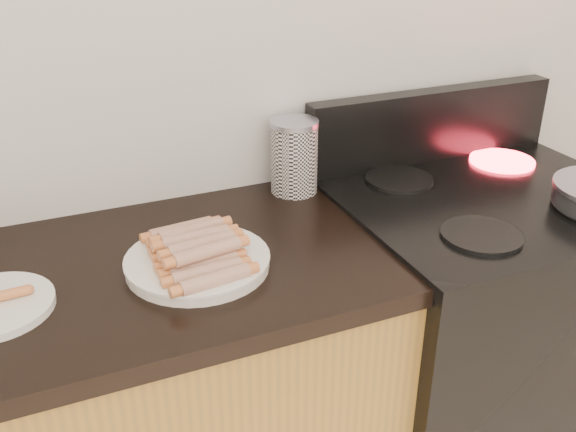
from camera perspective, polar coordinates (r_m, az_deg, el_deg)
name	(u,v)px	position (r m, az deg, el deg)	size (l,w,h in m)	color
wall_back	(143,39)	(1.53, -12.78, 15.06)	(4.00, 0.04, 2.60)	silver
stove	(470,340)	(1.93, 15.86, -10.59)	(0.76, 0.65, 0.91)	black
stove_panel	(432,125)	(1.87, 12.64, 7.92)	(0.76, 0.06, 0.20)	black
burner_near_left	(481,235)	(1.48, 16.82, -1.64)	(0.18, 0.18, 0.01)	black
burner_far_left	(399,179)	(1.73, 9.86, 3.22)	(0.18, 0.18, 0.01)	black
burner_far_right	(502,161)	(1.92, 18.48, 4.67)	(0.18, 0.18, 0.01)	#FF1E2D
main_plate	(198,263)	(1.34, -8.03, -4.17)	(0.30, 0.30, 0.02)	white
hotdog_pile	(197,249)	(1.32, -8.12, -2.93)	(0.14, 0.27, 0.06)	brown
canister	(294,156)	(1.64, 0.55, 5.32)	(0.12, 0.12, 0.19)	white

